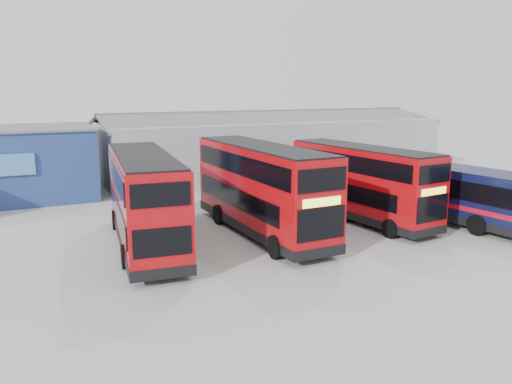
# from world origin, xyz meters

# --- Properties ---
(ground_plane) EXTENTS (120.00, 120.00, 0.00)m
(ground_plane) POSITION_xyz_m (0.00, 0.00, 0.00)
(ground_plane) COLOR #9A9A95
(ground_plane) RESTS_ON ground
(office_block) EXTENTS (12.30, 8.32, 5.12)m
(office_block) POSITION_xyz_m (-14.00, 17.99, 2.58)
(office_block) COLOR navy
(office_block) RESTS_ON ground
(maintenance_shed) EXTENTS (30.50, 12.00, 5.89)m
(maintenance_shed) POSITION_xyz_m (8.00, 20.00, 2.60)
(maintenance_shed) COLOR #959AA3
(maintenance_shed) RESTS_ON ground
(double_decker_left) EXTENTS (3.82, 11.34, 4.71)m
(double_decker_left) POSITION_xyz_m (-7.41, 2.60, 2.34)
(double_decker_left) COLOR #A3090E
(double_decker_left) RESTS_ON ground
(double_decker_centre) EXTENTS (3.21, 11.62, 4.88)m
(double_decker_centre) POSITION_xyz_m (-1.17, 2.27, 2.43)
(double_decker_centre) COLOR #A3090E
(double_decker_centre) RESTS_ON ground
(double_decker_right) EXTENTS (3.67, 10.78, 4.47)m
(double_decker_right) POSITION_xyz_m (5.48, 2.34, 2.23)
(double_decker_right) COLOR #A3090E
(double_decker_right) RESTS_ON ground
(single_decker_blue) EXTENTS (4.42, 12.41, 3.30)m
(single_decker_blue) POSITION_xyz_m (10.14, 0.59, 1.64)
(single_decker_blue) COLOR #0B1434
(single_decker_blue) RESTS_ON ground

